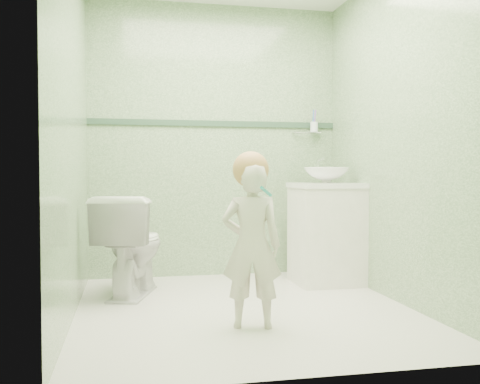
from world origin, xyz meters
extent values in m
plane|color=silver|center=(0.00, 0.00, 0.00)|extent=(2.50, 2.50, 0.00)
cube|color=gray|center=(0.00, 1.25, 1.20)|extent=(2.20, 0.04, 2.40)
cube|color=gray|center=(0.00, -1.25, 1.20)|extent=(2.20, 0.04, 2.40)
cube|color=gray|center=(-1.10, 0.00, 1.20)|extent=(0.04, 2.50, 2.40)
cube|color=gray|center=(1.10, 0.00, 1.20)|extent=(0.04, 2.50, 2.40)
cube|color=#2D4937|center=(0.00, 1.24, 1.35)|extent=(2.20, 0.02, 0.05)
cube|color=silver|center=(0.84, 0.70, 0.40)|extent=(0.52, 0.50, 0.80)
cube|color=white|center=(0.84, 0.70, 0.81)|extent=(0.54, 0.52, 0.04)
imported|color=white|center=(0.84, 0.70, 0.89)|extent=(0.37, 0.37, 0.13)
cylinder|color=silver|center=(0.84, 0.90, 0.95)|extent=(0.03, 0.03, 0.18)
cylinder|color=silver|center=(0.84, 0.85, 1.03)|extent=(0.02, 0.12, 0.02)
cylinder|color=silver|center=(0.84, 1.20, 1.28)|extent=(0.26, 0.02, 0.02)
cylinder|color=silver|center=(0.90, 1.18, 1.33)|extent=(0.07, 0.07, 0.09)
cylinder|color=blue|center=(0.89, 1.17, 1.40)|extent=(0.01, 0.01, 0.17)
cylinder|color=purple|center=(0.90, 1.16, 1.40)|extent=(0.01, 0.01, 0.17)
cylinder|color=#B32B3C|center=(0.91, 1.18, 1.40)|extent=(0.01, 0.01, 0.17)
imported|color=white|center=(-0.74, 0.59, 0.37)|extent=(0.61, 0.82, 0.75)
imported|color=beige|center=(-0.05, -0.43, 0.48)|extent=(0.39, 0.30, 0.97)
sphere|color=#BB854B|center=(-0.05, -0.40, 0.93)|extent=(0.21, 0.21, 0.21)
cylinder|color=teal|center=(0.00, -0.57, 0.81)|extent=(0.10, 0.12, 0.06)
cube|color=white|center=(-0.05, -0.51, 0.85)|extent=(0.03, 0.03, 0.02)
camera|label=1|loc=(-0.75, -3.51, 0.91)|focal=40.49mm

